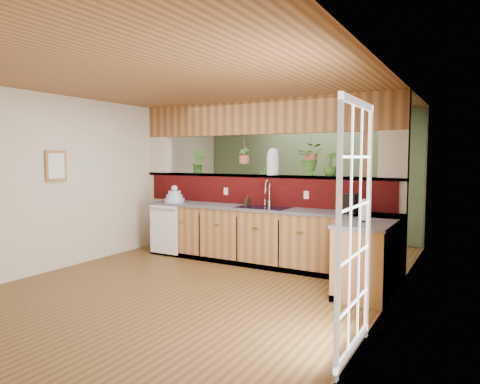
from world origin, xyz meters
The scene contains 28 objects.
ground centered at (0.00, 0.00, 0.00)m, with size 4.60×7.00×0.01m, color brown.
ceiling centered at (0.00, 0.00, 2.60)m, with size 4.60×7.00×0.01m, color brown.
wall_back centered at (0.00, 3.50, 1.30)m, with size 4.60×0.02×2.60m, color beige.
wall_left centered at (-2.30, 0.00, 1.30)m, with size 0.02×7.00×2.60m, color beige.
wall_right centered at (2.30, 0.00, 1.30)m, with size 0.02×7.00×2.60m, color beige.
pass_through_partition centered at (0.03, 1.35, 1.19)m, with size 4.60×0.21×2.60m.
pass_through_ledge centered at (0.00, 1.35, 1.37)m, with size 4.60×0.21×0.04m, color brown.
header_beam centered at (0.00, 1.35, 2.33)m, with size 4.60×0.15×0.55m, color brown.
sage_backwall centered at (0.00, 3.48, 1.30)m, with size 4.55×0.02×2.55m, color #576B49.
countertop centered at (0.84, 0.87, 0.45)m, with size 4.14×1.52×0.90m.
dishwasher centered at (-1.48, 0.66, 0.46)m, with size 0.58×0.03×0.82m.
navy_sink centered at (0.25, 0.98, 0.82)m, with size 0.82×0.50×0.18m.
french_door centered at (2.27, -1.30, 1.05)m, with size 0.06×1.02×2.16m, color white.
framed_print centered at (-2.27, -0.80, 1.55)m, with size 0.04×0.35×0.45m.
faucet centered at (0.26, 1.13, 1.13)m, with size 0.18×0.19×0.42m.
dish_stack centered at (-1.40, 0.86, 0.99)m, with size 0.34×0.34×0.30m.
soap_dispenser centered at (-0.07, 1.04, 0.99)m, with size 0.08×0.08×0.18m, color #362313.
coffee_maker centered at (1.64, 0.94, 1.03)m, with size 0.15×0.25×0.28m.
paper_towel centered at (1.96, 0.29, 1.03)m, with size 0.13×0.13×0.28m.
glass_jar centered at (0.23, 1.35, 1.61)m, with size 0.20×0.20×0.43m.
ledge_plant_left centered at (-1.23, 1.35, 1.60)m, with size 0.23×0.19×0.42m, color #315D20.
ledge_plant_right centered at (1.19, 1.35, 1.58)m, with size 0.21×0.21×0.37m, color #315D20.
hanging_plant_a centered at (-0.30, 1.35, 1.79)m, with size 0.19×0.16×0.48m.
hanging_plant_b centered at (0.87, 1.35, 1.86)m, with size 0.47×0.43×0.56m.
shelving_console centered at (-0.34, 3.25, 0.50)m, with size 1.49×0.40×0.99m, color black.
shelf_plant_a centered at (-0.89, 3.25, 1.23)m, with size 0.24×0.16×0.46m, color #315D20.
shelf_plant_b centered at (0.20, 3.25, 1.21)m, with size 0.24×0.24×0.42m, color #315D20.
floor_plant centered at (1.06, 2.18, 0.42)m, with size 0.76×0.65×0.84m, color #315D20.
Camera 1 is at (3.21, -4.92, 1.68)m, focal length 32.00 mm.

